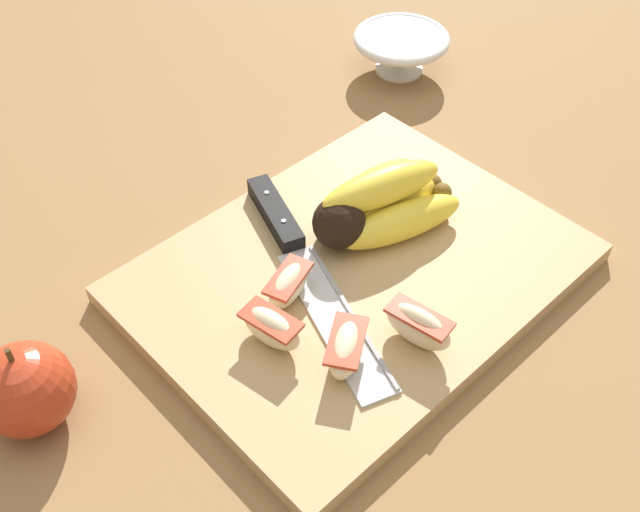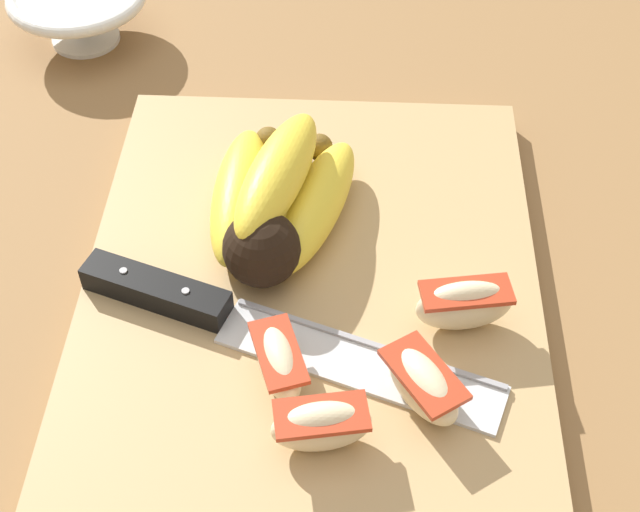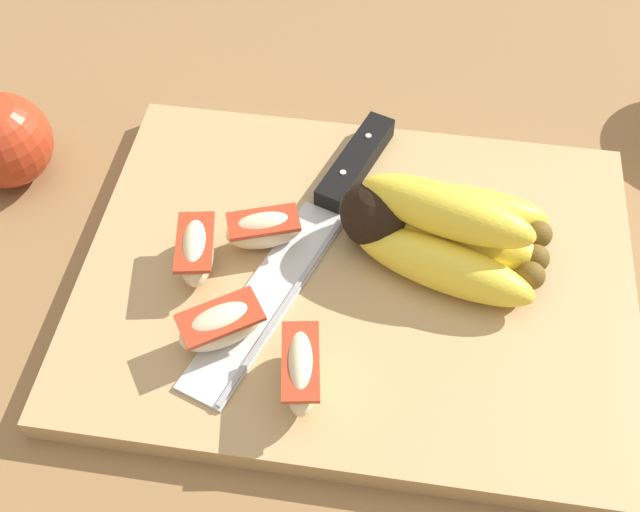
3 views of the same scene
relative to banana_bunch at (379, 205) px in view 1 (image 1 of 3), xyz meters
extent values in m
plane|color=olive|center=(-0.06, -0.03, -0.05)|extent=(6.00, 6.00, 0.00)
cube|color=tan|center=(-0.06, -0.02, -0.04)|extent=(0.40, 0.30, 0.02)
sphere|color=black|center=(-0.05, 0.01, 0.00)|extent=(0.05, 0.05, 0.05)
ellipsoid|color=yellow|center=(0.00, -0.03, -0.01)|extent=(0.14, 0.07, 0.04)
sphere|color=brown|center=(0.06, -0.03, -0.01)|extent=(0.02, 0.02, 0.02)
ellipsoid|color=yellow|center=(0.01, 0.00, -0.01)|extent=(0.14, 0.05, 0.04)
sphere|color=brown|center=(0.07, -0.01, -0.01)|extent=(0.02, 0.02, 0.02)
ellipsoid|color=yellow|center=(0.01, 0.03, -0.01)|extent=(0.13, 0.04, 0.04)
sphere|color=brown|center=(0.07, 0.01, -0.01)|extent=(0.02, 0.02, 0.02)
ellipsoid|color=yellow|center=(0.00, 0.00, 0.02)|extent=(0.13, 0.07, 0.04)
cylinder|color=white|center=(0.02, 0.00, 0.01)|extent=(0.02, 0.02, 0.00)
cube|color=silver|center=(-0.12, -0.06, -0.02)|extent=(0.09, 0.18, 0.00)
cube|color=#99999E|center=(-0.10, -0.06, -0.02)|extent=(0.06, 0.17, 0.00)
cube|color=black|center=(-0.07, 0.07, -0.02)|extent=(0.05, 0.10, 0.02)
cylinder|color=#B2B2B7|center=(-0.06, 0.09, -0.01)|extent=(0.00, 0.01, 0.00)
cylinder|color=#B2B2B7|center=(-0.08, 0.05, -0.01)|extent=(0.00, 0.01, 0.00)
ellipsoid|color=beige|center=(-0.13, -0.01, -0.01)|extent=(0.06, 0.04, 0.03)
cube|color=#B2381E|center=(-0.13, -0.01, 0.00)|extent=(0.06, 0.04, 0.00)
ellipsoid|color=beige|center=(-0.14, -0.09, -0.01)|extent=(0.06, 0.06, 0.03)
cube|color=#B2381E|center=(-0.14, -0.09, 0.00)|extent=(0.06, 0.05, 0.00)
ellipsoid|color=beige|center=(-0.17, -0.04, -0.01)|extent=(0.03, 0.06, 0.03)
cube|color=#B2381E|center=(-0.17, -0.04, 0.00)|extent=(0.03, 0.06, 0.00)
ellipsoid|color=beige|center=(-0.08, -0.12, -0.01)|extent=(0.03, 0.06, 0.04)
cube|color=#B2381E|center=(-0.08, -0.12, 0.01)|extent=(0.03, 0.06, 0.00)
sphere|color=#AD3319|center=(-0.35, 0.05, -0.01)|extent=(0.08, 0.08, 0.08)
cylinder|color=#4C3319|center=(-0.35, 0.05, 0.04)|extent=(0.00, 0.00, 0.01)
cylinder|color=silver|center=(0.25, 0.19, -0.04)|extent=(0.06, 0.06, 0.01)
torus|color=silver|center=(0.25, 0.19, 0.00)|extent=(0.12, 0.12, 0.01)
cone|color=silver|center=(0.25, 0.19, -0.02)|extent=(0.10, 0.10, 0.05)
camera|label=1|loc=(-0.41, -0.35, 0.48)|focal=41.97mm
camera|label=2|loc=(-0.44, -0.05, 0.43)|focal=51.14mm
camera|label=3|loc=(-0.03, -0.35, 0.42)|focal=42.98mm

